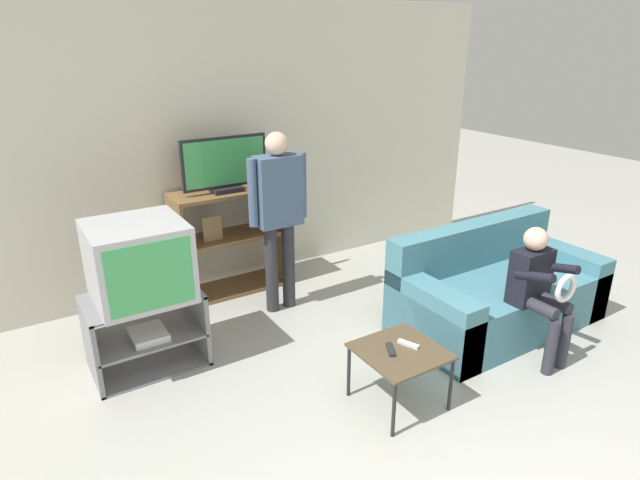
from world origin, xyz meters
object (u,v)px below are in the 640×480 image
object	(u,v)px
television_main	(138,261)
person_seated_child	(539,284)
remote_control_black	(391,350)
couch	(495,292)
remote_control_white	(408,344)
person_standing_adult	(278,206)
media_shelf	(229,240)
snack_table	(400,355)
tv_stand	(146,332)
television_flat	(225,166)

from	to	relation	value
television_main	person_seated_child	xyz separation A→B (m)	(2.44, -1.38, -0.24)
remote_control_black	couch	distance (m)	1.48
remote_control_black	remote_control_white	world-z (taller)	same
person_standing_adult	media_shelf	bearing A→B (deg)	111.64
couch	snack_table	bearing A→B (deg)	-163.45
remote_control_white	person_seated_child	world-z (taller)	person_seated_child
tv_stand	snack_table	xyz separation A→B (m)	(1.26, -1.30, 0.08)
remote_control_white	television_main	bearing A→B (deg)	114.65
tv_stand	person_standing_adult	bearing A→B (deg)	12.52
remote_control_black	couch	size ratio (longest dim) A/B	0.08
tv_stand	television_main	bearing A→B (deg)	-39.48
tv_stand	snack_table	world-z (taller)	tv_stand
remote_control_black	couch	bearing A→B (deg)	43.06
snack_table	person_seated_child	distance (m)	1.22
television_flat	snack_table	distance (m)	2.29
television_flat	couch	distance (m)	2.53
couch	person_standing_adult	bearing A→B (deg)	139.82
television_main	remote_control_white	xyz separation A→B (m)	(1.33, -1.28, -0.42)
snack_table	remote_control_black	bearing A→B (deg)	157.12
remote_control_white	couch	size ratio (longest dim) A/B	0.08
person_standing_adult	person_seated_child	distance (m)	2.09
television_flat	snack_table	world-z (taller)	television_flat
person_seated_child	couch	bearing A→B (deg)	71.23
television_main	remote_control_black	size ratio (longest dim) A/B	4.34
media_shelf	remote_control_white	bearing A→B (deg)	-81.25
television_main	remote_control_black	world-z (taller)	television_main
tv_stand	person_standing_adult	distance (m)	1.43
tv_stand	television_flat	size ratio (longest dim) A/B	1.01
television_flat	television_main	bearing A→B (deg)	-140.39
person_seated_child	media_shelf	bearing A→B (deg)	122.78
tv_stand	person_seated_child	xyz separation A→B (m)	(2.45, -1.39, 0.32)
tv_stand	television_flat	bearing A→B (deg)	39.04
couch	person_seated_child	xyz separation A→B (m)	(-0.17, -0.50, 0.31)
television_main	media_shelf	distance (m)	1.36
remote_control_white	couch	bearing A→B (deg)	-4.60
media_shelf	couch	size ratio (longest dim) A/B	0.57
television_main	television_flat	size ratio (longest dim) A/B	0.80
television_main	person_standing_adult	distance (m)	1.26
snack_table	person_standing_adult	distance (m)	1.68
media_shelf	person_seated_child	distance (m)	2.67
remote_control_black	couch	xyz separation A→B (m)	(1.42, 0.38, -0.13)
television_main	television_flat	xyz separation A→B (m)	(1.00, 0.83, 0.38)
television_flat	person_standing_adult	bearing A→B (deg)	-67.07
media_shelf	snack_table	bearing A→B (deg)	-83.33
television_main	snack_table	bearing A→B (deg)	-45.90
snack_table	media_shelf	bearing A→B (deg)	96.67
tv_stand	person_standing_adult	world-z (taller)	person_standing_adult
tv_stand	media_shelf	world-z (taller)	media_shelf
remote_control_black	television_main	bearing A→B (deg)	161.38
remote_control_black	person_seated_child	world-z (taller)	person_seated_child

